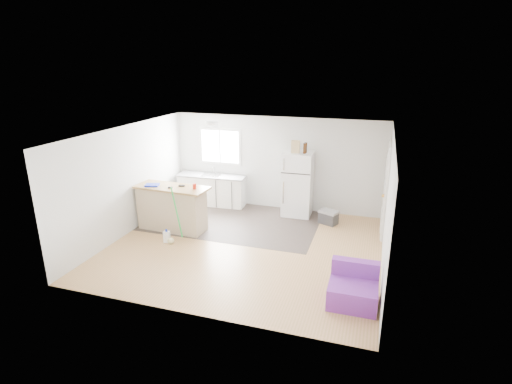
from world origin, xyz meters
TOP-DOWN VIEW (x-y plane):
  - room at (0.00, 0.00)m, footprint 5.51×5.01m
  - vinyl_zone at (-0.73, 1.25)m, footprint 4.05×2.50m
  - window at (-1.55, 2.49)m, footprint 1.18×0.06m
  - interior_door at (2.72, 1.55)m, footprint 0.11×0.92m
  - ceiling_fixture at (-1.20, 1.20)m, footprint 0.30×0.30m
  - kitchen_cabinets at (-1.70, 2.21)m, footprint 1.87×0.67m
  - peninsula at (-1.89, 0.36)m, footprint 1.72×0.74m
  - refrigerator at (0.65, 2.15)m, footprint 0.72×0.69m
  - cooler at (1.49, 1.77)m, footprint 0.51×0.44m
  - purple_seat at (2.32, -1.40)m, footprint 0.77×0.72m
  - cleaner_jug at (-1.67, -0.32)m, footprint 0.15×0.13m
  - mop at (-1.52, -0.32)m, footprint 0.22×0.36m
  - red_cup at (-1.30, 0.36)m, footprint 0.09×0.09m
  - blue_tray at (-2.31, 0.28)m, footprint 0.35×0.30m
  - tool_a at (-1.65, 0.45)m, footprint 0.15×0.08m
  - tool_b at (-1.83, 0.25)m, footprint 0.11×0.07m
  - cardboard_box at (0.58, 2.07)m, footprint 0.21×0.11m
  - bottle_left at (0.80, 2.06)m, footprint 0.08×0.08m
  - bottle_right at (0.81, 2.15)m, footprint 0.09×0.09m

SIDE VIEW (x-z plane):
  - vinyl_zone at x=-0.73m, z-range 0.00..0.00m
  - cleaner_jug at x=-1.67m, z-range -0.02..0.28m
  - cooler at x=1.49m, z-range 0.00..0.33m
  - purple_seat at x=2.32m, z-range -0.09..0.54m
  - mop at x=-1.52m, z-range -0.42..0.88m
  - kitchen_cabinets at x=-1.70m, z-range -0.12..0.96m
  - peninsula at x=-1.89m, z-range 0.01..1.04m
  - refrigerator at x=0.65m, z-range 0.00..1.61m
  - interior_door at x=2.72m, z-range -0.03..2.07m
  - tool_b at x=-1.83m, z-range 1.03..1.06m
  - tool_a at x=-1.65m, z-range 1.03..1.06m
  - blue_tray at x=-2.31m, z-range 1.03..1.07m
  - red_cup at x=-1.30m, z-range 1.03..1.15m
  - room at x=0.00m, z-range -0.01..2.41m
  - window at x=-1.55m, z-range 1.06..2.04m
  - bottle_left at x=0.80m, z-range 1.61..1.86m
  - bottle_right at x=0.81m, z-range 1.61..1.86m
  - cardboard_box at x=0.58m, z-range 1.61..1.91m
  - ceiling_fixture at x=-1.20m, z-range 2.32..2.40m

